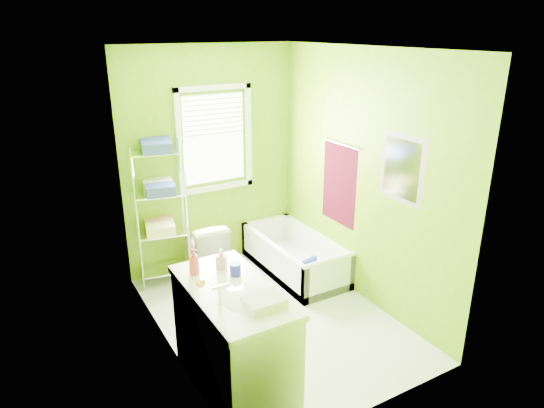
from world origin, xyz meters
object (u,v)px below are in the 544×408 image
toilet (206,249)px  vanity (234,336)px  bathtub (296,261)px  wire_shelf_unit (161,198)px

toilet → vanity: size_ratio=0.59×
bathtub → wire_shelf_unit: wire_shelf_unit is taller
toilet → vanity: 1.91m
bathtub → vanity: 2.05m
toilet → wire_shelf_unit: bearing=-11.3°
bathtub → vanity: vanity is taller
toilet → vanity: (-0.52, -1.83, 0.12)m
bathtub → vanity: (-1.47, -1.40, 0.33)m
bathtub → toilet: 1.07m
toilet → wire_shelf_unit: (-0.44, 0.13, 0.66)m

